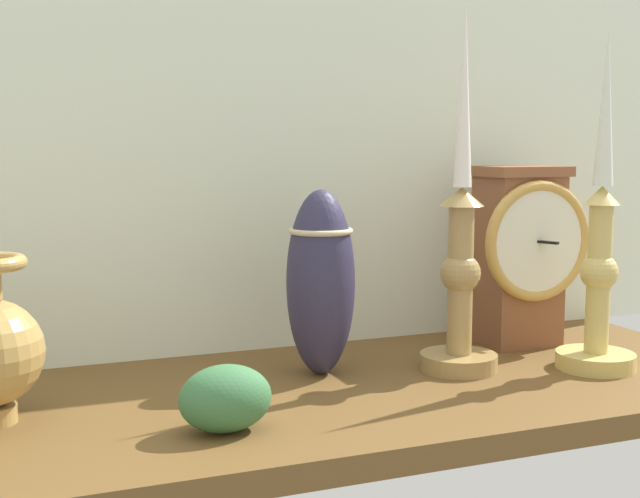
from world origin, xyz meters
TOP-DOWN VIEW (x-y plane):
  - ground_plane at (0.00, 0.00)cm, footprint 100.00×36.00cm
  - back_wall at (0.00, 18.50)cm, footprint 120.00×2.00cm
  - mantel_clock at (31.19, 8.06)cm, footprint 14.22×10.49cm
  - candlestick_tall_left at (18.37, 0.80)cm, footprint 8.32×8.32cm
  - candlestick_tall_center at (32.46, -4.19)cm, footprint 8.44×8.44cm
  - tall_ceramic_vase at (3.96, 4.82)cm, footprint 7.23×7.23cm
  - ivy_sprig at (-10.12, -8.98)cm, footprint 7.99×5.59cm

SIDE VIEW (x-z plane):
  - ground_plane at x=0.00cm, z-range -2.40..0.00cm
  - ivy_sprig at x=-10.12cm, z-range 0.00..5.78cm
  - tall_ceramic_vase at x=3.96cm, z-range 0.14..19.71cm
  - candlestick_tall_center at x=32.46cm, z-range -6.92..29.23cm
  - mantel_clock at x=31.19cm, z-range 0.53..22.17cm
  - candlestick_tall_left at x=18.37cm, z-range -7.87..30.79cm
  - back_wall at x=0.00cm, z-range 0.00..65.00cm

